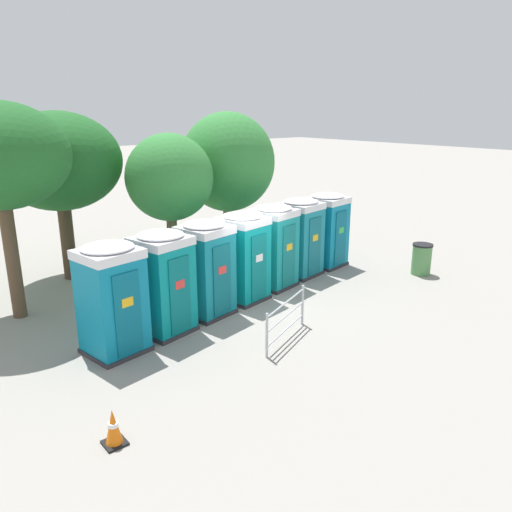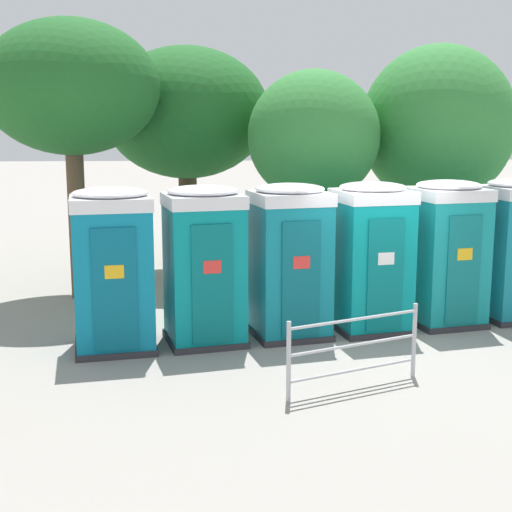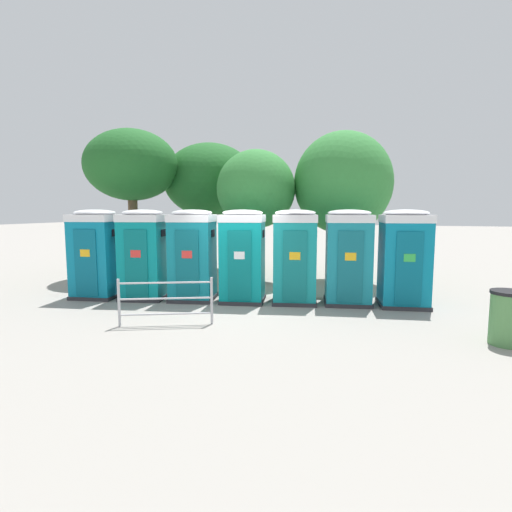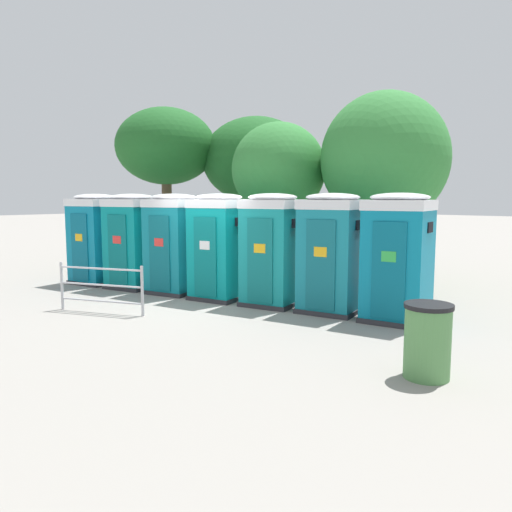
{
  "view_description": "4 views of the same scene",
  "coord_description": "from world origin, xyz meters",
  "px_view_note": "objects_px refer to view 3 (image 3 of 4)",
  "views": [
    {
      "loc": [
        -8.28,
        -10.34,
        5.28
      ],
      "look_at": [
        0.51,
        0.43,
        1.16
      ],
      "focal_mm": 35.0,
      "sensor_mm": 36.0,
      "label": 1
    },
    {
      "loc": [
        -2.85,
        -11.33,
        3.46
      ],
      "look_at": [
        -2.03,
        -0.04,
        1.38
      ],
      "focal_mm": 50.0,
      "sensor_mm": 36.0,
      "label": 2
    },
    {
      "loc": [
        3.55,
        -9.99,
        2.52
      ],
      "look_at": [
        0.3,
        0.39,
        1.27
      ],
      "focal_mm": 28.0,
      "sensor_mm": 36.0,
      "label": 3
    },
    {
      "loc": [
        8.44,
        -8.12,
        2.46
      ],
      "look_at": [
        0.94,
        0.51,
        1.1
      ],
      "focal_mm": 35.0,
      "sensor_mm": 36.0,
      "label": 4
    }
  ],
  "objects_px": {
    "portapotty_5": "(348,257)",
    "street_tree_0": "(131,166)",
    "portapotty_6": "(404,258)",
    "event_barrier": "(166,300)",
    "portapotty_1": "(144,254)",
    "street_tree_1": "(343,184)",
    "portapotty_2": "(193,255)",
    "portapotty_3": "(243,255)",
    "street_tree_2": "(256,190)",
    "street_tree_3": "(210,181)",
    "portapotty_4": "(295,256)",
    "trash_can": "(508,318)",
    "portapotty_0": "(97,253)"
  },
  "relations": [
    {
      "from": "street_tree_3",
      "to": "portapotty_4",
      "type": "bearing_deg",
      "value": -45.88
    },
    {
      "from": "portapotty_6",
      "to": "event_barrier",
      "type": "bearing_deg",
      "value": -145.53
    },
    {
      "from": "portapotty_4",
      "to": "portapotty_3",
      "type": "bearing_deg",
      "value": -167.85
    },
    {
      "from": "portapotty_1",
      "to": "street_tree_2",
      "type": "relative_size",
      "value": 0.55
    },
    {
      "from": "portapotty_1",
      "to": "street_tree_1",
      "type": "xyz_separation_m",
      "value": [
        5.12,
        4.33,
        2.15
      ]
    },
    {
      "from": "street_tree_0",
      "to": "street_tree_3",
      "type": "height_order",
      "value": "street_tree_0"
    },
    {
      "from": "portapotty_0",
      "to": "portapotty_2",
      "type": "height_order",
      "value": "same"
    },
    {
      "from": "portapotty_2",
      "to": "street_tree_0",
      "type": "xyz_separation_m",
      "value": [
        -3.93,
        2.97,
        2.87
      ]
    },
    {
      "from": "portapotty_5",
      "to": "portapotty_4",
      "type": "bearing_deg",
      "value": -168.49
    },
    {
      "from": "portapotty_6",
      "to": "street_tree_3",
      "type": "relative_size",
      "value": 0.49
    },
    {
      "from": "portapotty_5",
      "to": "street_tree_0",
      "type": "bearing_deg",
      "value": 165.12
    },
    {
      "from": "street_tree_2",
      "to": "trash_can",
      "type": "distance_m",
      "value": 8.57
    },
    {
      "from": "portapotty_2",
      "to": "street_tree_2",
      "type": "distance_m",
      "value": 3.83
    },
    {
      "from": "street_tree_2",
      "to": "event_barrier",
      "type": "xyz_separation_m",
      "value": [
        -0.29,
        -5.69,
        -2.64
      ]
    },
    {
      "from": "portapotty_6",
      "to": "street_tree_1",
      "type": "distance_m",
      "value": 4.22
    },
    {
      "from": "street_tree_2",
      "to": "street_tree_0",
      "type": "bearing_deg",
      "value": -177.32
    },
    {
      "from": "portapotty_6",
      "to": "trash_can",
      "type": "bearing_deg",
      "value": -57.35
    },
    {
      "from": "street_tree_1",
      "to": "trash_can",
      "type": "height_order",
      "value": "street_tree_1"
    },
    {
      "from": "portapotty_6",
      "to": "street_tree_3",
      "type": "xyz_separation_m",
      "value": [
        -7.39,
        4.27,
        2.43
      ]
    },
    {
      "from": "portapotty_4",
      "to": "event_barrier",
      "type": "xyz_separation_m",
      "value": [
        -2.23,
        -3.02,
        -0.72
      ]
    },
    {
      "from": "portapotty_3",
      "to": "street_tree_3",
      "type": "height_order",
      "value": "street_tree_3"
    },
    {
      "from": "portapotty_2",
      "to": "event_barrier",
      "type": "distance_m",
      "value": 2.66
    },
    {
      "from": "portapotty_1",
      "to": "portapotty_2",
      "type": "height_order",
      "value": "same"
    },
    {
      "from": "portapotty_6",
      "to": "event_barrier",
      "type": "height_order",
      "value": "portapotty_6"
    },
    {
      "from": "street_tree_3",
      "to": "street_tree_2",
      "type": "bearing_deg",
      "value": -37.91
    },
    {
      "from": "street_tree_1",
      "to": "event_barrier",
      "type": "bearing_deg",
      "value": -115.6
    },
    {
      "from": "portapotty_2",
      "to": "portapotty_3",
      "type": "relative_size",
      "value": 1.0
    },
    {
      "from": "portapotty_1",
      "to": "portapotty_2",
      "type": "xyz_separation_m",
      "value": [
        1.4,
        0.27,
        0.0
      ]
    },
    {
      "from": "portapotty_3",
      "to": "street_tree_1",
      "type": "bearing_deg",
      "value": 59.05
    },
    {
      "from": "portapotty_3",
      "to": "event_barrier",
      "type": "relative_size",
      "value": 1.33
    },
    {
      "from": "portapotty_1",
      "to": "portapotty_4",
      "type": "distance_m",
      "value": 4.28
    },
    {
      "from": "portapotty_2",
      "to": "event_barrier",
      "type": "relative_size",
      "value": 1.33
    },
    {
      "from": "portapotty_4",
      "to": "trash_can",
      "type": "height_order",
      "value": "portapotty_4"
    },
    {
      "from": "trash_can",
      "to": "portapotty_5",
      "type": "bearing_deg",
      "value": 141.28
    },
    {
      "from": "portapotty_1",
      "to": "street_tree_2",
      "type": "distance_m",
      "value": 4.56
    },
    {
      "from": "portapotty_3",
      "to": "street_tree_0",
      "type": "height_order",
      "value": "street_tree_0"
    },
    {
      "from": "street_tree_0",
      "to": "street_tree_2",
      "type": "height_order",
      "value": "street_tree_0"
    },
    {
      "from": "portapotty_2",
      "to": "street_tree_1",
      "type": "height_order",
      "value": "street_tree_1"
    },
    {
      "from": "portapotty_2",
      "to": "street_tree_3",
      "type": "xyz_separation_m",
      "value": [
        -1.77,
        5.24,
        2.43
      ]
    },
    {
      "from": "portapotty_4",
      "to": "event_barrier",
      "type": "relative_size",
      "value": 1.33
    },
    {
      "from": "street_tree_3",
      "to": "event_barrier",
      "type": "relative_size",
      "value": 2.75
    },
    {
      "from": "portapotty_1",
      "to": "portapotty_4",
      "type": "bearing_deg",
      "value": 10.64
    },
    {
      "from": "portapotty_0",
      "to": "portapotty_6",
      "type": "xyz_separation_m",
      "value": [
        8.43,
        1.49,
        0.0
      ]
    },
    {
      "from": "portapotty_3",
      "to": "trash_can",
      "type": "relative_size",
      "value": 2.47
    },
    {
      "from": "portapotty_2",
      "to": "street_tree_2",
      "type": "xyz_separation_m",
      "value": [
        0.86,
        3.19,
        1.93
      ]
    },
    {
      "from": "portapotty_3",
      "to": "street_tree_2",
      "type": "bearing_deg",
      "value": 100.5
    },
    {
      "from": "portapotty_6",
      "to": "street_tree_2",
      "type": "xyz_separation_m",
      "value": [
        -4.77,
        2.22,
        1.93
      ]
    },
    {
      "from": "portapotty_6",
      "to": "portapotty_5",
      "type": "bearing_deg",
      "value": -173.33
    },
    {
      "from": "portapotty_0",
      "to": "street_tree_3",
      "type": "distance_m",
      "value": 6.34
    },
    {
      "from": "portapotty_0",
      "to": "street_tree_0",
      "type": "bearing_deg",
      "value": 107.87
    }
  ]
}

